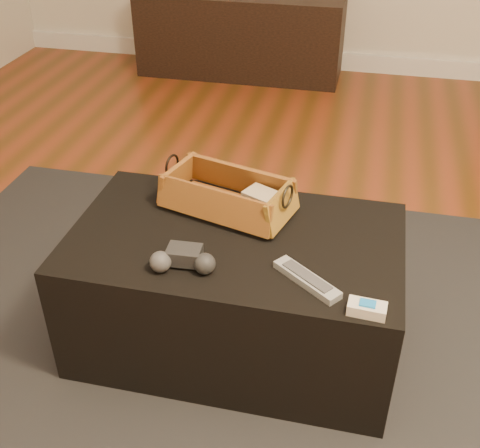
% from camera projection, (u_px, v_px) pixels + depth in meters
% --- Properties ---
extents(floor, '(5.00, 5.50, 0.01)m').
position_uv_depth(floor, '(308.00, 346.00, 2.03)').
color(floor, brown).
rests_on(floor, ground).
extents(baseboard, '(5.00, 0.04, 0.12)m').
position_uv_depth(baseboard, '(360.00, 63.00, 4.20)').
color(baseboard, white).
rests_on(baseboard, floor).
extents(media_cabinet, '(1.36, 0.45, 0.53)m').
position_uv_depth(media_cabinet, '(241.00, 35.00, 4.05)').
color(media_cabinet, black).
rests_on(media_cabinet, floor).
extents(area_rug, '(2.60, 2.00, 0.01)m').
position_uv_depth(area_rug, '(232.00, 349.00, 2.00)').
color(area_rug, black).
rests_on(area_rug, floor).
extents(ottoman, '(1.00, 0.60, 0.42)m').
position_uv_depth(ottoman, '(235.00, 290.00, 1.92)').
color(ottoman, black).
rests_on(ottoman, area_rug).
extents(tv_remote, '(0.22, 0.08, 0.02)m').
position_uv_depth(tv_remote, '(220.00, 203.00, 1.91)').
color(tv_remote, black).
rests_on(tv_remote, wicker_basket).
extents(cloth_bundle, '(0.14, 0.12, 0.06)m').
position_uv_depth(cloth_bundle, '(263.00, 201.00, 1.88)').
color(cloth_bundle, '#CBAE8D').
rests_on(cloth_bundle, wicker_basket).
extents(wicker_basket, '(0.45, 0.32, 0.15)m').
position_uv_depth(wicker_basket, '(228.00, 196.00, 1.90)').
color(wicker_basket, '#934F21').
rests_on(wicker_basket, ottoman).
extents(game_controller, '(0.19, 0.11, 0.06)m').
position_uv_depth(game_controller, '(183.00, 260.00, 1.66)').
color(game_controller, black).
rests_on(game_controller, ottoman).
extents(silver_remote, '(0.20, 0.17, 0.02)m').
position_uv_depth(silver_remote, '(307.00, 279.00, 1.62)').
color(silver_remote, '#A4A7AB').
rests_on(silver_remote, ottoman).
extents(cream_gadget, '(0.10, 0.06, 0.04)m').
position_uv_depth(cream_gadget, '(367.00, 308.00, 1.51)').
color(cream_gadget, silver).
rests_on(cream_gadget, ottoman).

